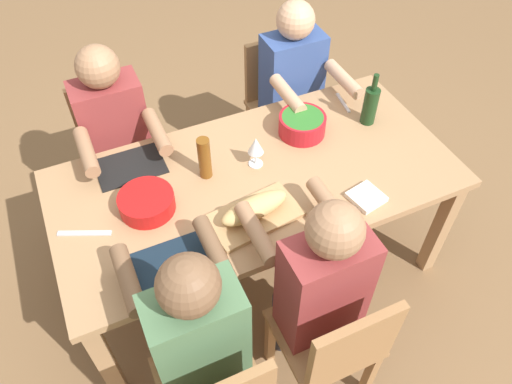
{
  "coord_description": "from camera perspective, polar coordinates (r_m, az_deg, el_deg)",
  "views": [
    {
      "loc": [
        0.66,
        1.46,
        2.42
      ],
      "look_at": [
        0.0,
        0.0,
        0.63
      ],
      "focal_mm": 34.47,
      "sensor_mm": 36.0,
      "label": 1
    }
  ],
  "objects": [
    {
      "name": "chair_near_left",
      "position": [
        3.2,
        2.75,
        10.79
      ],
      "size": [
        0.4,
        0.4,
        0.85
      ],
      "color": "#9E7044",
      "rests_on": "ground_plane"
    },
    {
      "name": "cutting_board",
      "position": [
        2.15,
        -0.17,
        -2.79
      ],
      "size": [
        0.42,
        0.27,
        0.02
      ],
      "primitive_type": "cube",
      "rotation": [
        0.0,
        0.0,
        0.12
      ],
      "color": "tan",
      "rests_on": "dining_table"
    },
    {
      "name": "diner_near_left",
      "position": [
        2.94,
        4.53,
        12.13
      ],
      "size": [
        0.41,
        0.53,
        1.2
      ],
      "color": "#2D2D38",
      "rests_on": "ground_plane"
    },
    {
      "name": "carving_knife",
      "position": [
        2.22,
        -19.28,
        -4.54
      ],
      "size": [
        0.22,
        0.11,
        0.01
      ],
      "primitive_type": "cube",
      "rotation": [
        0.0,
        0.0,
        2.73
      ],
      "color": "silver",
      "rests_on": "dining_table"
    },
    {
      "name": "dining_table",
      "position": [
        2.38,
        0.0,
        0.5
      ],
      "size": [
        1.91,
        0.94,
        0.74
      ],
      "color": "#A87F56",
      "rests_on": "ground_plane"
    },
    {
      "name": "ground_plane",
      "position": [
        2.9,
        0.0,
        -8.33
      ],
      "size": [
        8.0,
        8.0,
        0.0
      ],
      "primitive_type": "plane",
      "color": "brown"
    },
    {
      "name": "diner_far_right",
      "position": [
        1.93,
        -7.03,
        -15.86
      ],
      "size": [
        0.41,
        0.53,
        1.2
      ],
      "color": "#2D2D38",
      "rests_on": "ground_plane"
    },
    {
      "name": "wine_bottle",
      "position": [
        2.61,
        13.12,
        9.82
      ],
      "size": [
        0.08,
        0.08,
        0.29
      ],
      "color": "#193819",
      "rests_on": "dining_table"
    },
    {
      "name": "serving_bowl_salad",
      "position": [
        2.21,
        -12.59,
        -1.1
      ],
      "size": [
        0.25,
        0.25,
        0.08
      ],
      "color": "red",
      "rests_on": "dining_table"
    },
    {
      "name": "bread_loaf",
      "position": [
        2.11,
        -0.18,
        -1.85
      ],
      "size": [
        0.33,
        0.15,
        0.09
      ],
      "primitive_type": "ellipsoid",
      "rotation": [
        0.0,
        0.0,
        0.12
      ],
      "color": "tan",
      "rests_on": "cutting_board"
    },
    {
      "name": "placemat_far_right",
      "position": [
        2.04,
        -10.0,
        -8.29
      ],
      "size": [
        0.32,
        0.23,
        0.01
      ],
      "primitive_type": "cube",
      "color": "#142333",
      "rests_on": "dining_table"
    },
    {
      "name": "napkin_stack",
      "position": [
        2.27,
        12.69,
        -0.58
      ],
      "size": [
        0.16,
        0.16,
        0.02
      ],
      "primitive_type": "cube",
      "rotation": [
        0.0,
        0.0,
        0.2
      ],
      "color": "white",
      "rests_on": "dining_table"
    },
    {
      "name": "chair_near_right",
      "position": [
        2.97,
        -15.76,
        5.33
      ],
      "size": [
        0.4,
        0.4,
        0.85
      ],
      "color": "#9E7044",
      "rests_on": "ground_plane"
    },
    {
      "name": "diner_near_right",
      "position": [
        2.69,
        -15.78,
        6.29
      ],
      "size": [
        0.41,
        0.53,
        1.2
      ],
      "color": "#2D2D38",
      "rests_on": "ground_plane"
    },
    {
      "name": "serving_bowl_greens",
      "position": [
        2.52,
        5.38,
        7.91
      ],
      "size": [
        0.24,
        0.24,
        0.1
      ],
      "color": "#B21923",
      "rests_on": "dining_table"
    },
    {
      "name": "chair_far_center",
      "position": [
        2.15,
        9.13,
        -17.1
      ],
      "size": [
        0.4,
        0.4,
        0.85
      ],
      "color": "#9E7044",
      "rests_on": "ground_plane"
    },
    {
      "name": "fork_near_left",
      "position": [
        2.77,
        10.07,
        10.17
      ],
      "size": [
        0.04,
        0.17,
        0.01
      ],
      "primitive_type": "cube",
      "rotation": [
        0.0,
        0.0,
        -0.14
      ],
      "color": "silver",
      "rests_on": "dining_table"
    },
    {
      "name": "placemat_near_right",
      "position": [
        2.44,
        -14.37,
        2.91
      ],
      "size": [
        0.32,
        0.23,
        0.01
      ],
      "primitive_type": "cube",
      "color": "black",
      "rests_on": "dining_table"
    },
    {
      "name": "wine_glass",
      "position": [
        2.3,
        -0.03,
        5.31
      ],
      "size": [
        0.08,
        0.08,
        0.17
      ],
      "color": "silver",
      "rests_on": "dining_table"
    },
    {
      "name": "beer_bottle",
      "position": [
        2.26,
        -5.99,
        3.93
      ],
      "size": [
        0.06,
        0.06,
        0.22
      ],
      "primitive_type": "cylinder",
      "color": "brown",
      "rests_on": "dining_table"
    },
    {
      "name": "diner_far_center",
      "position": [
        2.03,
        7.2,
        -10.35
      ],
      "size": [
        0.41,
        0.53,
        1.2
      ],
      "color": "#2D2D38",
      "rests_on": "ground_plane"
    }
  ]
}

